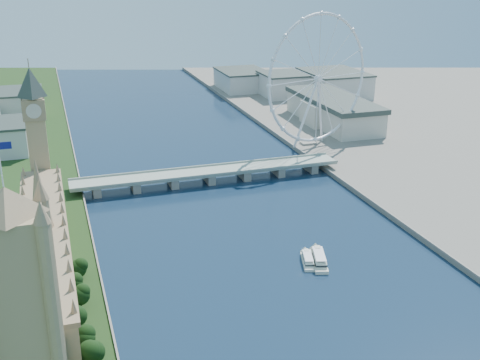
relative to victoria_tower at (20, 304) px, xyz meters
name	(u,v)px	position (x,y,z in m)	size (l,w,h in m)	color
victoria_tower	(20,304)	(0.00, 0.00, 0.00)	(28.16, 28.16, 112.00)	tan
parliament_range	(46,252)	(7.00, 115.00, -36.01)	(24.00, 200.00, 70.00)	tan
big_ben	(35,121)	(7.00, 223.00, 12.08)	(20.02, 20.02, 110.00)	tan
westminster_bridge	(209,174)	(135.00, 245.00, -47.86)	(220.00, 22.00, 9.50)	gray
london_eye	(318,79)	(254.98, 300.08, 13.03)	(113.60, 39.12, 124.30)	silver
county_hall	(332,126)	(310.00, 375.00, -54.49)	(54.00, 144.00, 35.00)	beige
city_skyline	(184,95)	(174.22, 505.08, -37.53)	(505.00, 280.00, 32.00)	beige
tour_boat_near	(308,263)	(153.96, 90.72, -54.49)	(6.51, 25.69, 5.64)	white
tour_boat_far	(319,263)	(160.24, 88.41, -54.49)	(8.01, 31.28, 6.93)	beige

